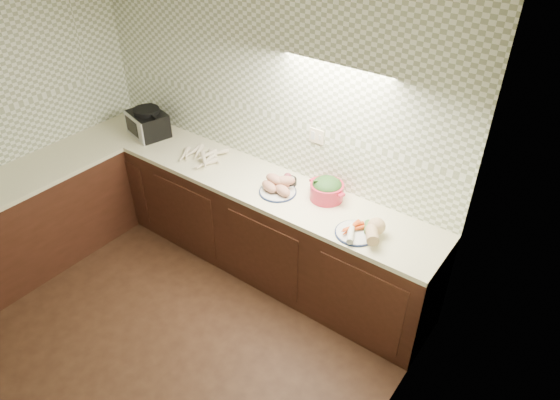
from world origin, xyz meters
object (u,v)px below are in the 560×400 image
Objects in this scene: dutch_oven at (327,189)px; parsnip_pile at (203,154)px; onion_bowl at (289,180)px; veg_plate at (366,229)px; sweet_potato_plate at (278,186)px; toaster_oven at (148,123)px.

parsnip_pile is at bearing -164.21° from dutch_oven.
onion_bowl is (0.87, 0.11, 0.00)m from parsnip_pile.
onion_bowl is at bearing 165.87° from veg_plate.
veg_plate is (0.83, -0.21, 0.01)m from onion_bowl.
sweet_potato_plate is at bearing -89.81° from onion_bowl.
onion_bowl is 0.39× the size of dutch_oven.
toaster_oven is 0.74m from parsnip_pile.
toaster_oven reaches higher than sweet_potato_plate.
sweet_potato_plate is 0.40m from dutch_oven.
parsnip_pile is 1.24m from dutch_oven.
sweet_potato_plate is at bearing 175.75° from veg_plate.
dutch_oven is at bearing 5.23° from parsnip_pile.
veg_plate is (1.70, -0.10, 0.02)m from parsnip_pile.
veg_plate is at bearing -4.25° from sweet_potato_plate.
sweet_potato_plate is 0.15m from onion_bowl.
sweet_potato_plate is 2.33× the size of onion_bowl.
dutch_oven reaches higher than veg_plate.
toaster_oven is 1.46× the size of sweet_potato_plate.
toaster_oven is at bearing -176.72° from onion_bowl.
sweet_potato_plate is at bearing -2.66° from parsnip_pile.
parsnip_pile is at bearing 14.00° from toaster_oven.
onion_bowl is at bearing 7.04° from parsnip_pile.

